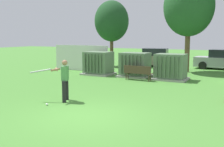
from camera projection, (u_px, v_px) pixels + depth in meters
ground_plane at (86, 116)px, 9.42m from camera, size 96.00×96.00×0.00m
fence_panel at (81, 58)px, 21.77m from camera, size 4.80×0.12×2.00m
transformer_west at (98, 64)px, 19.42m from camera, size 2.10×1.70×1.62m
transformer_mid_west at (135, 65)px, 18.34m from camera, size 2.10×1.70×1.62m
transformer_mid_east at (171, 67)px, 17.12m from camera, size 2.10×1.70×1.62m
park_bench at (138, 72)px, 16.91m from camera, size 1.82×0.50×0.92m
batter at (64, 78)px, 11.48m from camera, size 1.56×0.92×1.74m
sports_ball at (47, 104)px, 10.85m from camera, size 0.09×0.09×0.09m
tree_left at (112, 21)px, 24.65m from camera, size 3.07×3.07×5.86m
tree_center_left at (189, 7)px, 20.31m from camera, size 3.70×3.70×7.08m
parked_car_leftmost at (154, 58)px, 24.96m from camera, size 4.39×2.33×1.62m
parked_car_left_of_center at (222, 60)px, 22.56m from camera, size 4.33×2.19×1.62m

